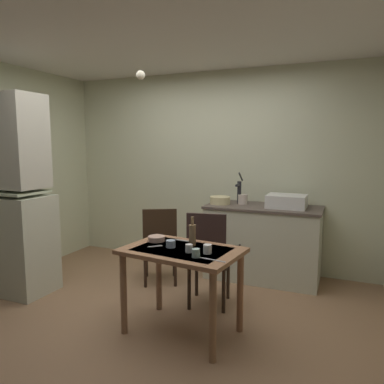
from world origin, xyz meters
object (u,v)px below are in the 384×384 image
(hutch_cabinet, at_px, (13,202))
(sink_basin, at_px, (287,201))
(mixing_bowl_counter, at_px, (220,200))
(chair_far_side, at_px, (208,257))
(glass_bottle, at_px, (192,234))
(serving_bowl_wide, at_px, (156,239))
(dining_table, at_px, (182,263))
(mug_tall, at_px, (207,249))
(chair_by_counter, at_px, (160,243))
(hand_pump, at_px, (239,190))

(hutch_cabinet, height_order, sink_basin, hutch_cabinet)
(mixing_bowl_counter, relative_size, chair_far_side, 0.26)
(sink_basin, xyz_separation_m, glass_bottle, (-0.58, -1.42, -0.12))
(glass_bottle, bearing_deg, serving_bowl_wide, 179.46)
(sink_basin, xyz_separation_m, dining_table, (-0.62, -1.55, -0.34))
(mixing_bowl_counter, relative_size, serving_bowl_wide, 1.60)
(mug_tall, bearing_deg, chair_by_counter, 134.58)
(hutch_cabinet, xyz_separation_m, glass_bottle, (2.11, 0.01, -0.16))
(chair_far_side, distance_m, glass_bottle, 0.53)
(sink_basin, bearing_deg, mug_tall, -103.29)
(mixing_bowl_counter, relative_size, glass_bottle, 0.98)
(chair_by_counter, distance_m, glass_bottle, 1.13)
(mug_tall, distance_m, glass_bottle, 0.28)
(mixing_bowl_counter, bearing_deg, mug_tall, -74.92)
(sink_basin, relative_size, glass_bottle, 1.74)
(hutch_cabinet, relative_size, glass_bottle, 8.47)
(serving_bowl_wide, xyz_separation_m, mug_tall, (0.56, -0.18, 0.01))
(sink_basin, height_order, chair_far_side, sink_basin)
(hutch_cabinet, height_order, glass_bottle, hutch_cabinet)
(chair_by_counter, bearing_deg, hand_pump, 42.60)
(hutch_cabinet, bearing_deg, chair_far_side, 11.61)
(mug_tall, xyz_separation_m, glass_bottle, (-0.21, 0.18, 0.06))
(serving_bowl_wide, relative_size, glass_bottle, 0.62)
(sink_basin, distance_m, mixing_bowl_counter, 0.80)
(hutch_cabinet, bearing_deg, mixing_bowl_counter, 36.05)
(hutch_cabinet, xyz_separation_m, serving_bowl_wide, (1.75, 0.02, -0.23))
(sink_basin, xyz_separation_m, serving_bowl_wide, (-0.94, -1.41, -0.20))
(dining_table, xyz_separation_m, chair_by_counter, (-0.70, 0.91, -0.14))
(mug_tall, bearing_deg, sink_basin, 76.71)
(dining_table, bearing_deg, hutch_cabinet, 176.69)
(dining_table, relative_size, chair_by_counter, 1.15)
(sink_basin, height_order, mug_tall, sink_basin)
(dining_table, xyz_separation_m, chair_far_side, (0.03, 0.55, -0.11))
(hand_pump, bearing_deg, chair_by_counter, -137.40)
(sink_basin, bearing_deg, hand_pump, 175.55)
(hutch_cabinet, bearing_deg, serving_bowl_wide, 0.55)
(hutch_cabinet, relative_size, dining_table, 2.06)
(hand_pump, relative_size, chair_far_side, 0.40)
(hutch_cabinet, relative_size, sink_basin, 4.85)
(mug_tall, bearing_deg, chair_far_side, 109.89)
(mixing_bowl_counter, xyz_separation_m, serving_bowl_wide, (-0.15, -1.36, -0.17))
(hutch_cabinet, xyz_separation_m, chair_far_side, (2.10, 0.43, -0.49))
(chair_far_side, distance_m, mug_tall, 0.69)
(hand_pump, xyz_separation_m, glass_bottle, (-0.00, -1.46, -0.21))
(hand_pump, bearing_deg, mixing_bowl_counter, -155.79)
(chair_by_counter, distance_m, mug_tall, 1.38)
(hutch_cabinet, relative_size, hand_pump, 5.48)
(chair_far_side, xyz_separation_m, serving_bowl_wide, (-0.35, -0.41, 0.26))
(mixing_bowl_counter, xyz_separation_m, mug_tall, (0.42, -1.54, -0.15))
(chair_by_counter, relative_size, glass_bottle, 3.58)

